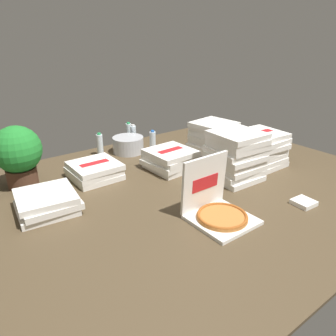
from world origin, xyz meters
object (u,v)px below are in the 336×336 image
at_px(ice_bucket, 128,145).
at_px(pizza_stack_right_near, 170,159).
at_px(pizza_stack_left_mid, 260,149).
at_px(napkin_pile, 304,203).
at_px(water_bottle_1, 133,136).
at_px(water_bottle_3, 100,145).
at_px(potted_plant, 18,154).
at_px(pizza_stack_right_mid, 235,156).
at_px(open_pizza_box, 217,208).
at_px(water_bottle_2, 153,142).
at_px(pizza_stack_right_far, 47,202).
at_px(water_bottle_0, 129,133).
at_px(pizza_stack_center_far, 95,171).
at_px(pizza_stack_left_far, 213,137).

bearing_deg(ice_bucket, pizza_stack_right_near, -82.55).
distance_m(pizza_stack_left_mid, napkin_pile, 0.72).
bearing_deg(water_bottle_1, pizza_stack_right_near, -95.82).
xyz_separation_m(pizza_stack_right_near, water_bottle_3, (-0.32, 0.64, 0.02)).
bearing_deg(water_bottle_1, potted_plant, -165.18).
bearing_deg(napkin_pile, pizza_stack_right_mid, 94.61).
height_order(open_pizza_box, water_bottle_2, open_pizza_box).
bearing_deg(pizza_stack_right_far, water_bottle_0, 37.99).
bearing_deg(open_pizza_box, pizza_stack_right_near, 72.58).
height_order(pizza_stack_left_mid, water_bottle_1, pizza_stack_left_mid).
distance_m(open_pizza_box, pizza_stack_right_far, 1.07).
relative_size(pizza_stack_right_far, water_bottle_0, 1.84).
xyz_separation_m(water_bottle_0, water_bottle_2, (0.03, -0.38, 0.00)).
xyz_separation_m(pizza_stack_left_mid, ice_bucket, (-0.73, 0.95, -0.07)).
relative_size(pizza_stack_right_mid, pizza_stack_center_far, 1.10).
height_order(pizza_stack_left_far, pizza_stack_left_mid, pizza_stack_left_mid).
bearing_deg(water_bottle_1, napkin_pile, -81.35).
bearing_deg(open_pizza_box, water_bottle_3, 92.94).
distance_m(pizza_stack_left_far, water_bottle_3, 1.06).
distance_m(pizza_stack_right_near, water_bottle_2, 0.43).
distance_m(open_pizza_box, pizza_stack_right_mid, 0.65).
bearing_deg(napkin_pile, potted_plant, 134.67).
height_order(open_pizza_box, napkin_pile, open_pizza_box).
distance_m(pizza_stack_left_far, pizza_stack_left_mid, 0.48).
bearing_deg(pizza_stack_right_near, open_pizza_box, -107.42).
height_order(pizza_stack_center_far, potted_plant, potted_plant).
relative_size(open_pizza_box, pizza_stack_right_far, 0.94).
xyz_separation_m(water_bottle_2, napkin_pile, (0.22, -1.43, -0.09)).
xyz_separation_m(water_bottle_3, potted_plant, (-0.74, -0.24, 0.15)).
xyz_separation_m(open_pizza_box, pizza_stack_left_far, (0.82, 0.88, 0.07)).
relative_size(pizza_stack_right_near, pizza_stack_right_far, 1.02).
bearing_deg(napkin_pile, ice_bucket, 104.42).
bearing_deg(water_bottle_3, water_bottle_0, 21.98).
distance_m(pizza_stack_left_mid, water_bottle_2, 0.97).
bearing_deg(potted_plant, water_bottle_2, 0.98).
distance_m(water_bottle_2, potted_plant, 1.19).
bearing_deg(potted_plant, pizza_stack_center_far, -21.54).
bearing_deg(pizza_stack_center_far, pizza_stack_right_near, -19.48).
bearing_deg(ice_bucket, pizza_stack_right_mid, -70.29).
relative_size(pizza_stack_center_far, pizza_stack_right_far, 0.92).
relative_size(pizza_stack_left_mid, water_bottle_2, 1.83).
relative_size(pizza_stack_right_far, water_bottle_3, 1.84).
height_order(pizza_stack_right_mid, pizza_stack_center_far, pizza_stack_right_mid).
xyz_separation_m(open_pizza_box, water_bottle_2, (0.36, 1.21, 0.03)).
relative_size(pizza_stack_left_mid, potted_plant, 0.86).
distance_m(open_pizza_box, ice_bucket, 1.36).
bearing_deg(water_bottle_1, pizza_stack_right_mid, -79.36).
bearing_deg(pizza_stack_left_mid, pizza_stack_center_far, 154.24).
relative_size(pizza_stack_right_mid, water_bottle_0, 1.87).
bearing_deg(water_bottle_3, pizza_stack_center_far, -121.16).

